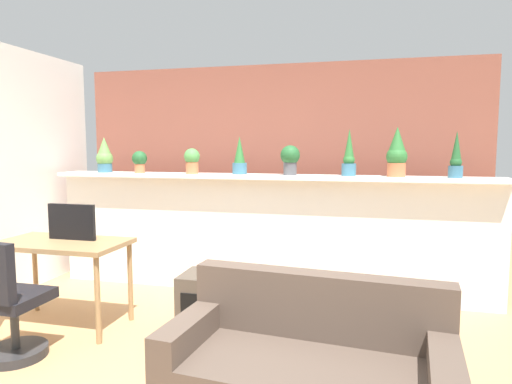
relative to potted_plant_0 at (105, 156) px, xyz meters
The scene contains 16 objects.
divider_wall 2.02m from the potted_plant_0, ahead, with size 4.69×0.16×1.23m, color white.
plant_shelf 1.85m from the potted_plant_0, ahead, with size 4.69×0.37×0.04m, color white.
brick_wall_behind 1.97m from the potted_plant_0, 19.92° to the left, with size 4.69×0.10×2.50m, color brown.
potted_plant_0 is the anchor object (origin of this frame).
potted_plant_1 0.44m from the potted_plant_0, ahead, with size 0.16×0.16×0.24m.
potted_plant_2 1.06m from the potted_plant_0, ahead, with size 0.17×0.17×0.27m.
potted_plant_3 1.58m from the potted_plant_0, ahead, with size 0.15×0.15×0.40m.
potted_plant_4 2.12m from the potted_plant_0, ahead, with size 0.20×0.20×0.31m.
potted_plant_5 2.71m from the potted_plant_0, ahead, with size 0.14×0.14×0.47m.
potted_plant_6 3.16m from the potted_plant_0, ahead, with size 0.20×0.20×0.48m.
potted_plant_7 3.69m from the potted_plant_0, ahead, with size 0.13×0.13×0.44m.
desk 1.50m from the potted_plant_0, 74.22° to the right, with size 1.10×0.60×0.75m.
tv_monitor 1.34m from the potted_plant_0, 70.98° to the right, with size 0.45×0.04×0.31m, color black.
office_chair 2.20m from the potted_plant_0, 78.69° to the right, with size 0.46×0.47×0.91m.
side_cube_shelf 2.26m from the potted_plant_0, 33.58° to the right, with size 0.40×0.41×0.50m.
couch 3.53m from the potted_plant_0, 38.93° to the right, with size 1.63×0.91×0.80m.
Camera 1 is at (1.04, -2.53, 1.56)m, focal length 31.14 mm.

